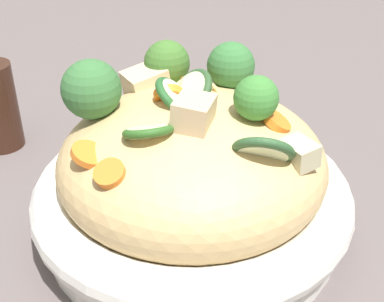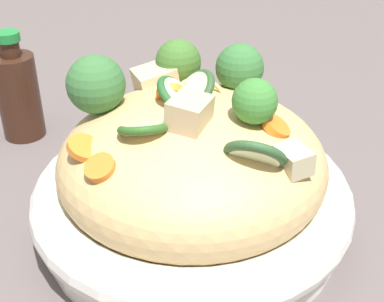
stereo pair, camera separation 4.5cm
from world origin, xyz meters
name	(u,v)px [view 1 (the left image)]	position (x,y,z in m)	size (l,w,h in m)	color
ground_plane	(192,226)	(0.00, 0.00, 0.00)	(3.00, 3.00, 0.00)	#5C5251
serving_bowl	(192,201)	(0.00, 0.00, 0.03)	(0.28, 0.28, 0.06)	white
noodle_heap	(192,161)	(0.00, 0.00, 0.07)	(0.23, 0.23, 0.12)	tan
broccoli_florets	(168,79)	(-0.04, -0.02, 0.13)	(0.16, 0.19, 0.07)	#9EC270
carrot_coins	(171,120)	(0.01, -0.02, 0.12)	(0.15, 0.18, 0.04)	orange
zucchini_slices	(199,117)	(0.01, 0.01, 0.12)	(0.13, 0.13, 0.05)	beige
chicken_chunks	(184,104)	(-0.02, -0.01, 0.12)	(0.16, 0.16, 0.05)	#CDB68E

